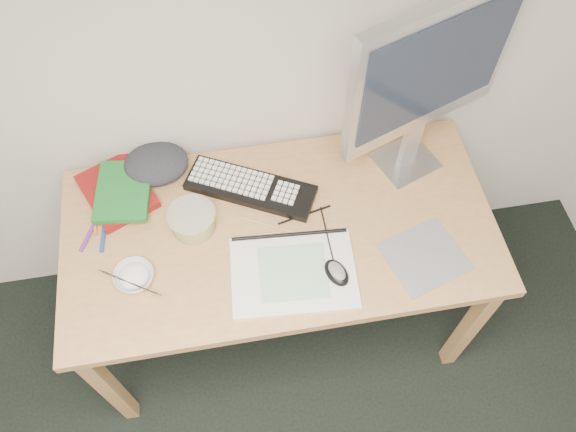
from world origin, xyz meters
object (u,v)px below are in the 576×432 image
object	(u,v)px
desk	(280,240)
keyboard	(251,188)
rice_bowl	(134,277)
monitor	(431,74)
sketchpad	(293,273)

from	to	relation	value
desk	keyboard	bearing A→B (deg)	113.83
desk	rice_bowl	distance (m)	0.49
desk	keyboard	xyz separation A→B (m)	(-0.07, 0.16, 0.09)
desk	keyboard	world-z (taller)	keyboard
keyboard	rice_bowl	world-z (taller)	rice_bowl
desk	monitor	size ratio (longest dim) A/B	2.13
keyboard	monitor	world-z (taller)	monitor
desk	sketchpad	bearing A→B (deg)	-84.75
sketchpad	monitor	bearing A→B (deg)	42.38
keyboard	rice_bowl	bearing A→B (deg)	-117.85
sketchpad	rice_bowl	size ratio (longest dim) A/B	3.12
desk	monitor	distance (m)	0.71
desk	rice_bowl	xyz separation A→B (m)	(-0.46, -0.11, 0.10)
sketchpad	rice_bowl	bearing A→B (deg)	177.01
sketchpad	rice_bowl	world-z (taller)	rice_bowl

